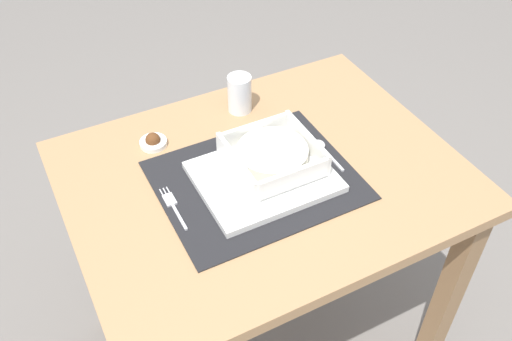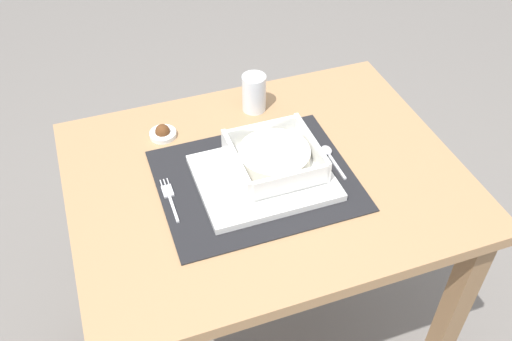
% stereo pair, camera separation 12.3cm
% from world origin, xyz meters
% --- Properties ---
extents(dining_table, '(0.87, 0.68, 0.73)m').
position_xyz_m(dining_table, '(0.00, 0.00, 0.61)').
color(dining_table, '#A37A51').
rests_on(dining_table, ground).
extents(placemat, '(0.42, 0.35, 0.00)m').
position_xyz_m(placemat, '(-0.03, -0.01, 0.73)').
color(placemat, black).
rests_on(placemat, dining_table).
extents(serving_plate, '(0.29, 0.24, 0.02)m').
position_xyz_m(serving_plate, '(-0.01, -0.02, 0.74)').
color(serving_plate, white).
rests_on(serving_plate, placemat).
extents(porridge_bowl, '(0.19, 0.19, 0.06)m').
position_xyz_m(porridge_bowl, '(0.02, -0.00, 0.77)').
color(porridge_bowl, white).
rests_on(porridge_bowl, serving_plate).
extents(fork, '(0.02, 0.13, 0.00)m').
position_xyz_m(fork, '(-0.22, -0.00, 0.73)').
color(fork, silver).
rests_on(fork, placemat).
extents(spoon, '(0.02, 0.12, 0.01)m').
position_xyz_m(spoon, '(0.16, 0.01, 0.73)').
color(spoon, silver).
rests_on(spoon, placemat).
extents(butter_knife, '(0.01, 0.14, 0.01)m').
position_xyz_m(butter_knife, '(0.13, -0.04, 0.73)').
color(butter_knife, black).
rests_on(butter_knife, placemat).
extents(drinking_glass, '(0.06, 0.06, 0.10)m').
position_xyz_m(drinking_glass, '(0.05, 0.23, 0.77)').
color(drinking_glass, white).
rests_on(drinking_glass, dining_table).
extents(condiment_saucer, '(0.06, 0.06, 0.04)m').
position_xyz_m(condiment_saucer, '(-0.19, 0.20, 0.74)').
color(condiment_saucer, white).
rests_on(condiment_saucer, dining_table).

